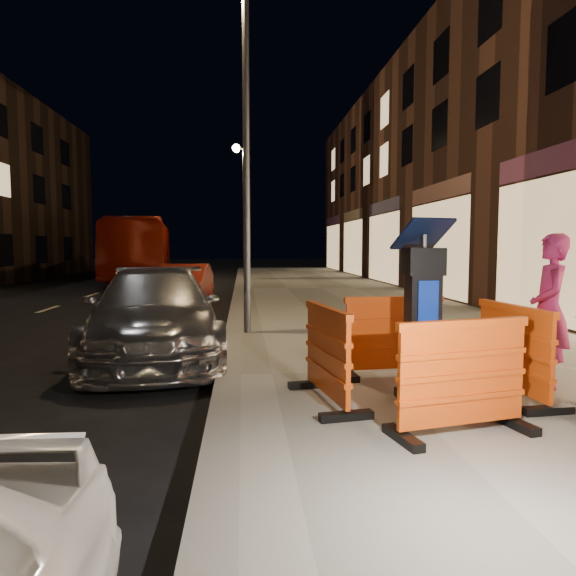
{
  "coord_description": "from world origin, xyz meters",
  "views": [
    {
      "loc": [
        0.18,
        -6.05,
        1.68
      ],
      "look_at": [
        0.8,
        1.0,
        1.1
      ],
      "focal_mm": 32.0,
      "sensor_mm": 36.0,
      "label": 1
    }
  ],
  "objects": [
    {
      "name": "car_red",
      "position": [
        -1.44,
        8.19,
        0.0
      ],
      "size": [
        1.41,
        3.63,
        1.18
      ],
      "primitive_type": "imported",
      "rotation": [
        0.0,
        0.0,
        -0.05
      ],
      "color": "#A62918",
      "rests_on": "ground"
    },
    {
      "name": "ground_plane",
      "position": [
        0.0,
        0.0,
        0.0
      ],
      "size": [
        120.0,
        120.0,
        0.0
      ],
      "primitive_type": "plane",
      "color": "black",
      "rests_on": "ground"
    },
    {
      "name": "sidewalk",
      "position": [
        3.0,
        0.0,
        0.07
      ],
      "size": [
        6.0,
        60.0,
        0.15
      ],
      "primitive_type": "cube",
      "color": "gray",
      "rests_on": "ground"
    },
    {
      "name": "car_silver",
      "position": [
        -1.15,
        1.81,
        0.0
      ],
      "size": [
        2.42,
        4.77,
        1.33
      ],
      "primitive_type": "imported",
      "rotation": [
        0.0,
        0.0,
        0.13
      ],
      "color": "#A3A3A8",
      "rests_on": "ground"
    },
    {
      "name": "barrier_bldgside",
      "position": [
        2.89,
        -1.17,
        0.62
      ],
      "size": [
        0.61,
        1.25,
        0.94
      ],
      "primitive_type": "cube",
      "rotation": [
        0.0,
        0.0,
        1.67
      ],
      "color": "#E24A0E",
      "rests_on": "sidewalk"
    },
    {
      "name": "barrier_kerbside",
      "position": [
        0.99,
        -1.17,
        0.62
      ],
      "size": [
        0.69,
        1.28,
        0.94
      ],
      "primitive_type": "cube",
      "rotation": [
        0.0,
        0.0,
        1.74
      ],
      "color": "#E24A0E",
      "rests_on": "sidewalk"
    },
    {
      "name": "bus_doubledecker",
      "position": [
        -4.77,
        19.34,
        0.0
      ],
      "size": [
        3.75,
        10.93,
        2.98
      ],
      "primitive_type": "imported",
      "rotation": [
        0.0,
        0.0,
        0.12
      ],
      "color": "maroon",
      "rests_on": "ground"
    },
    {
      "name": "street_lamp_mid",
      "position": [
        0.25,
        3.0,
        3.15
      ],
      "size": [
        0.12,
        0.12,
        6.0
      ],
      "primitive_type": "cylinder",
      "color": "#3F3F44",
      "rests_on": "sidewalk"
    },
    {
      "name": "barrier_front",
      "position": [
        1.94,
        -2.12,
        0.62
      ],
      "size": [
        1.29,
        0.75,
        0.94
      ],
      "primitive_type": "cube",
      "rotation": [
        0.0,
        0.0,
        0.22
      ],
      "color": "#E24A0E",
      "rests_on": "sidewalk"
    },
    {
      "name": "man",
      "position": [
        3.48,
        -0.81,
        0.98
      ],
      "size": [
        0.59,
        0.71,
        1.67
      ],
      "primitive_type": "imported",
      "rotation": [
        0.0,
        0.0,
        -1.94
      ],
      "color": "#9B215A",
      "rests_on": "sidewalk"
    },
    {
      "name": "kerb",
      "position": [
        0.0,
        0.0,
        0.07
      ],
      "size": [
        0.3,
        60.0,
        0.15
      ],
      "primitive_type": "cube",
      "color": "slate",
      "rests_on": "ground"
    },
    {
      "name": "parking_kiosk",
      "position": [
        1.94,
        -1.17,
        1.0
      ],
      "size": [
        0.6,
        0.6,
        1.69
      ],
      "primitive_type": "cube",
      "rotation": [
        0.0,
        0.0,
        0.13
      ],
      "color": "black",
      "rests_on": "sidewalk"
    },
    {
      "name": "street_lamp_far",
      "position": [
        0.25,
        18.0,
        3.15
      ],
      "size": [
        0.12,
        0.12,
        6.0
      ],
      "primitive_type": "cylinder",
      "color": "#3F3F44",
      "rests_on": "sidewalk"
    },
    {
      "name": "barrier_back",
      "position": [
        1.94,
        -0.22,
        0.62
      ],
      "size": [
        1.25,
        0.59,
        0.94
      ],
      "primitive_type": "cube",
      "rotation": [
        0.0,
        0.0,
        0.08
      ],
      "color": "#E24A0E",
      "rests_on": "sidewalk"
    }
  ]
}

